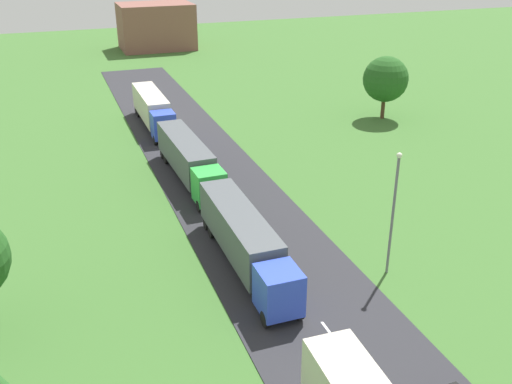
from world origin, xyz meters
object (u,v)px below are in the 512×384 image
distant_building (156,26)px  lamppost_second (394,209)px  truck_second (245,239)px  tree_oak (386,79)px  truck_third (189,158)px  truck_fourth (153,108)px

distant_building → lamppost_second: bearing=-90.7°
truck_second → distant_building: (9.81, 80.77, 2.06)m
tree_oak → truck_second: bearing=-135.3°
tree_oak → distant_building: distant_building is taller
truck_second → tree_oak: (26.97, 26.67, 2.70)m
lamppost_second → distant_building: 84.77m
truck_second → truck_third: truck_second is taller
truck_fourth → tree_oak: (27.02, -6.21, 2.63)m
truck_second → distant_building: bearing=83.1°
truck_third → distant_building: (9.75, 64.71, 2.05)m
truck_second → lamppost_second: bearing=-24.3°
tree_oak → lamppost_second: bearing=-120.6°
truck_second → truck_fourth: size_ratio=1.06×
truck_third → truck_fourth: (-0.11, 16.82, 0.07)m
distant_building → truck_third: bearing=-98.6°
truck_second → tree_oak: bearing=44.7°
tree_oak → distant_building: 56.76m
lamppost_second → distant_building: lamppost_second is taller
truck_second → tree_oak: tree_oak is taller
truck_third → distant_building: 65.48m
truck_fourth → tree_oak: tree_oak is taller
truck_fourth → lamppost_second: bearing=-76.5°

